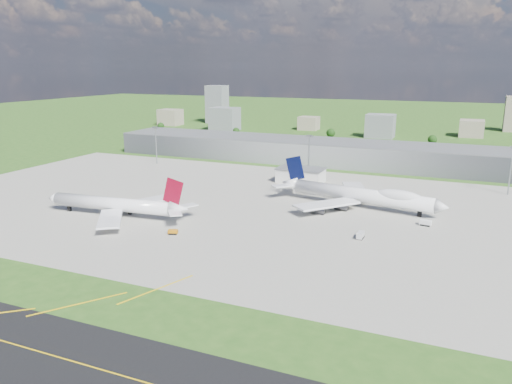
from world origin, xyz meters
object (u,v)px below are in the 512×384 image
at_px(tug_yellow, 173,232).
at_px(van_white_near, 360,235).
at_px(van_white_far, 426,223).
at_px(airliner_red_twin, 117,205).
at_px(airliner_blue_quad, 361,195).

bearing_deg(tug_yellow, van_white_near, -0.61).
distance_m(tug_yellow, van_white_far, 106.41).
relative_size(airliner_red_twin, tug_yellow, 16.59).
relative_size(airliner_blue_quad, tug_yellow, 19.14).
relative_size(airliner_blue_quad, van_white_near, 16.04).
bearing_deg(tug_yellow, airliner_red_twin, 142.46).
height_order(tug_yellow, van_white_near, van_white_near).
distance_m(tug_yellow, van_white_near, 74.98).
xyz_separation_m(tug_yellow, van_white_near, (70.76, 24.81, 0.34)).
distance_m(airliner_red_twin, airliner_blue_quad, 113.95).
height_order(airliner_red_twin, tug_yellow, airliner_red_twin).
height_order(airliner_blue_quad, tug_yellow, airliner_blue_quad).
bearing_deg(van_white_far, airliner_blue_quad, 158.56).
bearing_deg(van_white_near, airliner_red_twin, 98.67).
bearing_deg(van_white_far, airliner_red_twin, -154.90).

